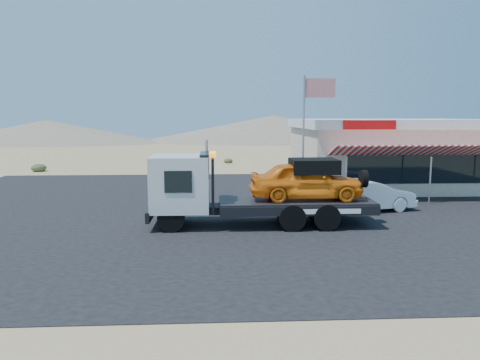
{
  "coord_description": "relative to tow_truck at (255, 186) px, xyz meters",
  "views": [
    {
      "loc": [
        0.44,
        -17.85,
        4.1
      ],
      "look_at": [
        1.46,
        1.08,
        1.5
      ],
      "focal_mm": 35.0,
      "sensor_mm": 36.0,
      "label": 1
    }
  ],
  "objects": [
    {
      "name": "ground",
      "position": [
        -1.94,
        0.61,
        -1.48
      ],
      "size": [
        120.0,
        120.0,
        0.0
      ],
      "primitive_type": "plane",
      "color": "#9C8158",
      "rests_on": "ground"
    },
    {
      "name": "asphalt_lot",
      "position": [
        0.06,
        3.61,
        -1.47
      ],
      "size": [
        32.0,
        24.0,
        0.02
      ],
      "primitive_type": "cube",
      "color": "black",
      "rests_on": "ground"
    },
    {
      "name": "tow_truck",
      "position": [
        0.0,
        0.0,
        0.0
      ],
      "size": [
        8.24,
        2.44,
        2.75
      ],
      "color": "black",
      "rests_on": "asphalt_lot"
    },
    {
      "name": "white_sedan",
      "position": [
        5.06,
        2.32,
        -0.78
      ],
      "size": [
        4.34,
        2.38,
        1.36
      ],
      "primitive_type": "imported",
      "rotation": [
        0.0,
        0.0,
        1.81
      ],
      "color": "silver",
      "rests_on": "asphalt_lot"
    },
    {
      "name": "jerky_store",
      "position": [
        8.56,
        9.58,
        0.51
      ],
      "size": [
        10.4,
        9.97,
        3.9
      ],
      "color": "beige",
      "rests_on": "asphalt_lot"
    },
    {
      "name": "flagpole",
      "position": [
        2.99,
        5.11,
        2.28
      ],
      "size": [
        1.55,
        0.1,
        6.0
      ],
      "color": "#99999E",
      "rests_on": "asphalt_lot"
    },
    {
      "name": "distant_hills",
      "position": [
        -11.71,
        55.75,
        0.4
      ],
      "size": [
        126.0,
        48.0,
        4.2
      ],
      "color": "#726B59",
      "rests_on": "ground"
    }
  ]
}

